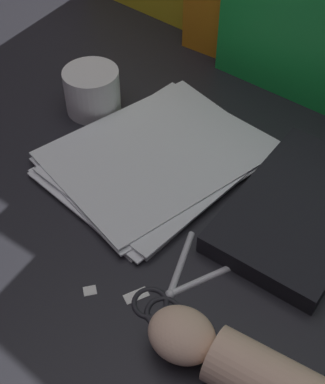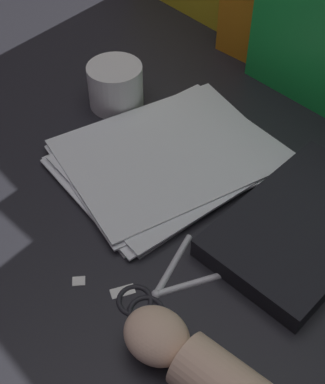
{
  "view_description": "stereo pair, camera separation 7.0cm",
  "coord_description": "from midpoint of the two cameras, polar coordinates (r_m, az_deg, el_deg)",
  "views": [
    {
      "loc": [
        0.38,
        -0.34,
        0.57
      ],
      "look_at": [
        0.02,
        -0.01,
        0.06
      ],
      "focal_mm": 50.0,
      "sensor_mm": 36.0,
      "label": 1
    },
    {
      "loc": [
        0.42,
        -0.29,
        0.57
      ],
      "look_at": [
        0.02,
        -0.01,
        0.06
      ],
      "focal_mm": 50.0,
      "sensor_mm": 36.0,
      "label": 2
    }
  ],
  "objects": [
    {
      "name": "paper_scrap_near",
      "position": [
        0.68,
        -1.27,
        -10.71
      ],
      "size": [
        0.02,
        0.03,
        0.0
      ],
      "color": "white",
      "rests_on": "ground_plane"
    },
    {
      "name": "mug",
      "position": [
        0.92,
        -2.83,
        11.16
      ],
      "size": [
        0.09,
        0.09,
        0.08
      ],
      "color": "white",
      "rests_on": "ground_plane"
    },
    {
      "name": "scissors",
      "position": [
        0.67,
        2.36,
        -10.83
      ],
      "size": [
        0.1,
        0.16,
        0.01
      ],
      "color": "silver",
      "rests_on": "ground_plane"
    },
    {
      "name": "paper_scrap_mid",
      "position": [
        0.69,
        -6.03,
        -9.58
      ],
      "size": [
        0.02,
        0.02,
        0.0
      ],
      "color": "white",
      "rests_on": "ground_plane"
    },
    {
      "name": "paper_stack",
      "position": [
        0.83,
        3.05,
        3.54
      ],
      "size": [
        0.27,
        0.33,
        0.02
      ],
      "color": "white",
      "rests_on": "ground_plane"
    },
    {
      "name": "ground_plane",
      "position": [
        0.76,
        2.12,
        -1.88
      ],
      "size": [
        6.0,
        6.0,
        0.0
      ],
      "primitive_type": "plane",
      "color": "black"
    },
    {
      "name": "book_closed",
      "position": [
        0.76,
        17.48,
        -3.48
      ],
      "size": [
        0.21,
        0.3,
        0.03
      ],
      "color": "black",
      "rests_on": "ground_plane"
    }
  ]
}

